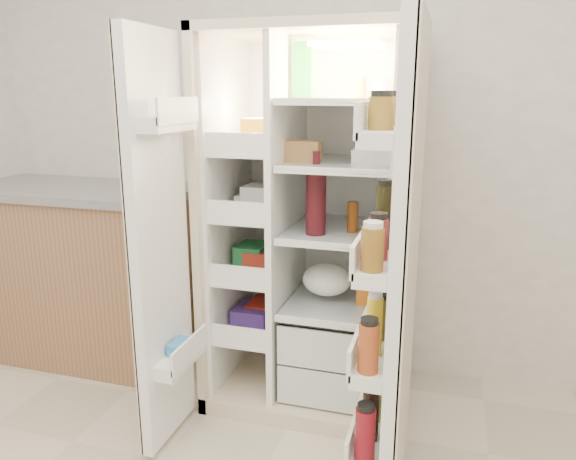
% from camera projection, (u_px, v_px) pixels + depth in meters
% --- Properties ---
extents(wall_back, '(4.00, 0.02, 2.70)m').
position_uv_depth(wall_back, '(327.00, 125.00, 2.89)').
color(wall_back, white).
rests_on(wall_back, floor).
extents(refrigerator, '(0.92, 0.70, 1.80)m').
position_uv_depth(refrigerator, '(316.00, 253.00, 2.71)').
color(refrigerator, beige).
rests_on(refrigerator, floor).
extents(freezer_door, '(0.15, 0.40, 1.72)m').
position_uv_depth(freezer_door, '(160.00, 248.00, 2.25)').
color(freezer_door, white).
rests_on(freezer_door, floor).
extents(fridge_door, '(0.17, 0.58, 1.72)m').
position_uv_depth(fridge_door, '(398.00, 282.00, 1.90)').
color(fridge_door, white).
rests_on(fridge_door, floor).
extents(kitchen_counter, '(1.38, 0.74, 1.01)m').
position_uv_depth(kitchen_counter, '(87.00, 269.00, 3.22)').
color(kitchen_counter, '#966C4B').
rests_on(kitchen_counter, floor).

